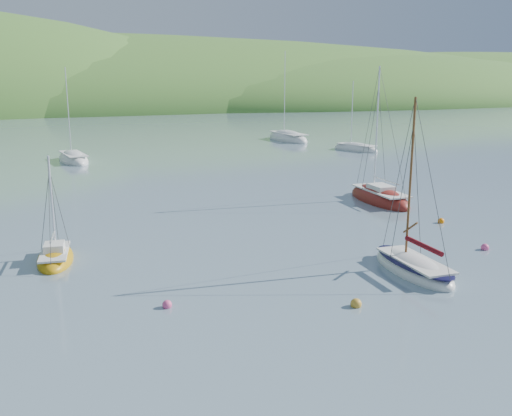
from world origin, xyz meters
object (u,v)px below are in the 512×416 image
object	(u,v)px
sailboat_yellow	(55,258)
daysailer_white	(413,268)
sloop_red	(379,199)
distant_sloop_a	(74,160)
distant_sloop_b	(288,139)
distant_sloop_d	(356,149)

from	to	relation	value
sailboat_yellow	daysailer_white	bearing A→B (deg)	-19.36
daysailer_white	sloop_red	world-z (taller)	sloop_red
sloop_red	sailboat_yellow	bearing A→B (deg)	-162.95
daysailer_white	distant_sloop_a	bearing A→B (deg)	109.09
sloop_red	sailboat_yellow	world-z (taller)	sloop_red
daysailer_white	sloop_red	distance (m)	15.98
distant_sloop_b	distant_sloop_d	xyz separation A→B (m)	(3.42, -13.49, -0.05)
sailboat_yellow	distant_sloop_b	xyz separation A→B (m)	(33.95, 46.51, 0.06)
daysailer_white	distant_sloop_d	size ratio (longest dim) A/B	0.96
distant_sloop_b	distant_sloop_d	distance (m)	13.92
distant_sloop_d	distant_sloop_a	bearing A→B (deg)	153.07
daysailer_white	distant_sloop_d	world-z (taller)	distant_sloop_d
distant_sloop_a	distant_sloop_b	xyz separation A→B (m)	(30.79, 10.51, 0.03)
distant_sloop_d	sloop_red	bearing A→B (deg)	-139.18
daysailer_white	distant_sloop_d	distance (m)	46.13
sailboat_yellow	distant_sloop_b	world-z (taller)	distant_sloop_b
distant_sloop_d	daysailer_white	bearing A→B (deg)	-139.12
distant_sloop_a	distant_sloop_d	world-z (taller)	distant_sloop_a
sloop_red	distant_sloop_a	bearing A→B (deg)	126.74
sailboat_yellow	distant_sloop_a	xyz separation A→B (m)	(3.17, 35.99, 0.03)
distant_sloop_b	daysailer_white	bearing A→B (deg)	-112.11
daysailer_white	sailboat_yellow	xyz separation A→B (m)	(-16.32, 8.02, -0.05)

